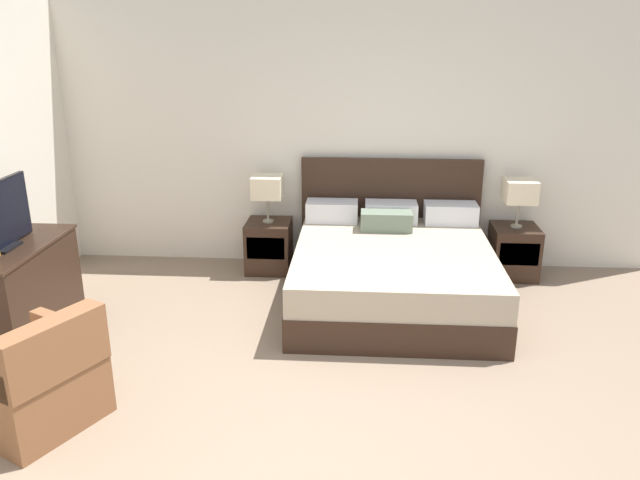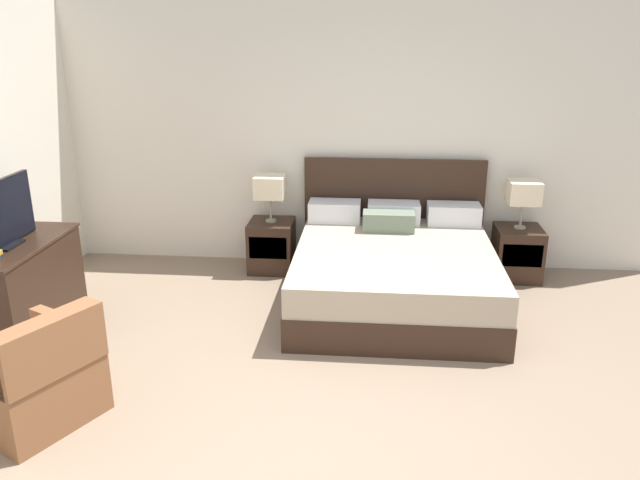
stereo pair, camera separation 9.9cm
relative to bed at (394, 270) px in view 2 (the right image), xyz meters
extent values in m
plane|color=#84705B|center=(-0.62, -2.40, -0.30)|extent=(10.11, 10.11, 0.00)
cube|color=silver|center=(-0.62, 1.00, 1.05)|extent=(6.66, 0.06, 2.69)
cube|color=#332116|center=(0.00, -0.09, -0.16)|extent=(1.74, 1.95, 0.28)
cube|color=tan|center=(0.00, -0.09, 0.11)|extent=(1.73, 1.93, 0.25)
cube|color=#332116|center=(0.00, 0.91, 0.27)|extent=(1.81, 0.05, 1.13)
cube|color=silver|center=(-0.59, 0.71, 0.33)|extent=(0.51, 0.28, 0.20)
cube|color=silver|center=(0.00, 0.71, 0.33)|extent=(0.51, 0.28, 0.20)
cube|color=silver|center=(0.59, 0.71, 0.33)|extent=(0.51, 0.28, 0.20)
cube|color=slate|center=(-0.05, 0.44, 0.32)|extent=(0.49, 0.22, 0.18)
cube|color=#332116|center=(-1.23, 0.68, -0.04)|extent=(0.44, 0.45, 0.51)
cube|color=black|center=(-1.23, 0.46, 0.01)|extent=(0.38, 0.01, 0.23)
cube|color=#332116|center=(1.23, 0.68, -0.04)|extent=(0.44, 0.45, 0.51)
cube|color=black|center=(1.23, 0.46, 0.01)|extent=(0.38, 0.01, 0.23)
cylinder|color=gray|center=(-1.23, 0.68, 0.22)|extent=(0.11, 0.11, 0.02)
cylinder|color=gray|center=(-1.23, 0.68, 0.35)|extent=(0.02, 0.02, 0.24)
cube|color=beige|center=(-1.23, 0.68, 0.58)|extent=(0.29, 0.29, 0.22)
cylinder|color=gray|center=(1.23, 0.68, 0.22)|extent=(0.11, 0.11, 0.02)
cylinder|color=gray|center=(1.23, 0.68, 0.35)|extent=(0.02, 0.02, 0.24)
cube|color=beige|center=(1.23, 0.68, 0.58)|extent=(0.29, 0.29, 0.22)
cube|color=#332116|center=(-3.04, -0.84, 0.08)|extent=(0.55, 1.14, 0.75)
cube|color=#382419|center=(-3.04, -0.84, 0.44)|extent=(0.56, 1.17, 0.02)
cube|color=black|center=(-3.04, -0.91, 0.46)|extent=(0.18, 0.26, 0.02)
cube|color=black|center=(-3.04, -0.91, 0.71)|extent=(0.04, 0.83, 0.51)
cube|color=black|center=(-3.02, -0.91, 0.71)|extent=(0.01, 0.80, 0.49)
cube|color=brown|center=(-2.32, -2.02, -0.10)|extent=(0.92, 0.92, 0.40)
cube|color=brown|center=(-2.08, -2.14, 0.28)|extent=(0.45, 0.68, 0.36)
cube|color=brown|center=(-2.18, -1.75, 0.19)|extent=(0.60, 0.37, 0.18)
camera|label=1|loc=(-0.29, -5.26, 2.06)|focal=35.00mm
camera|label=2|loc=(-0.19, -5.26, 2.06)|focal=35.00mm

